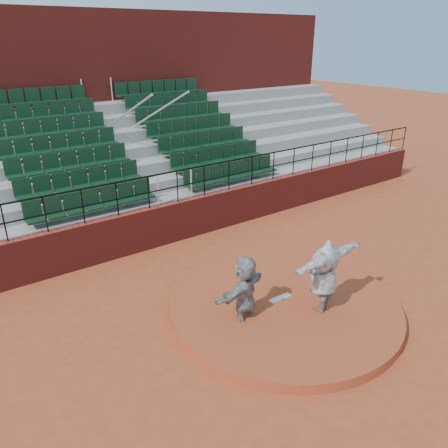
{
  "coord_description": "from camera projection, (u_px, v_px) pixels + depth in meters",
  "views": [
    {
      "loc": [
        -6.37,
        -6.38,
        6.13
      ],
      "look_at": [
        0.0,
        2.5,
        1.4
      ],
      "focal_mm": 35.0,
      "sensor_mm": 36.0,
      "label": 1
    }
  ],
  "objects": [
    {
      "name": "fielder",
      "position": [
        245.0,
        292.0,
        9.7
      ],
      "size": [
        1.72,
        0.96,
        1.76
      ],
      "primitive_type": "imported",
      "rotation": [
        0.0,
        0.0,
        3.43
      ],
      "color": "black",
      "rests_on": "ground"
    },
    {
      "name": "press_box_facade",
      "position": [
        86.0,
        101.0,
        18.59
      ],
      "size": [
        24.0,
        3.0,
        7.1
      ],
      "primitive_type": "cube",
      "color": "maroon",
      "rests_on": "ground"
    },
    {
      "name": "ground",
      "position": [
        284.0,
        310.0,
        10.6
      ],
      "size": [
        90.0,
        90.0,
        0.0
      ],
      "primitive_type": "plane",
      "color": "#9F4424",
      "rests_on": "ground"
    },
    {
      "name": "wall_railing",
      "position": [
        177.0,
        179.0,
        13.53
      ],
      "size": [
        24.04,
        0.05,
        1.03
      ],
      "color": "black",
      "rests_on": "boundary_wall"
    },
    {
      "name": "seating_deck",
      "position": [
        129.0,
        170.0,
        16.47
      ],
      "size": [
        24.0,
        5.97,
        4.63
      ],
      "color": "gray",
      "rests_on": "ground"
    },
    {
      "name": "pitcher",
      "position": [
        324.0,
        276.0,
        9.84
      ],
      "size": [
        2.25,
        0.77,
        1.8
      ],
      "primitive_type": "imported",
      "rotation": [
        0.0,
        0.0,
        3.22
      ],
      "color": "black",
      "rests_on": "pitchers_mound"
    },
    {
      "name": "pitchers_mound",
      "position": [
        284.0,
        306.0,
        10.55
      ],
      "size": [
        5.5,
        5.5,
        0.25
      ],
      "primitive_type": "cylinder",
      "color": "#A14224",
      "rests_on": "ground"
    },
    {
      "name": "boundary_wall",
      "position": [
        179.0,
        220.0,
        14.07
      ],
      "size": [
        24.0,
        0.3,
        1.3
      ],
      "primitive_type": "cube",
      "color": "maroon",
      "rests_on": "ground"
    },
    {
      "name": "pitching_rubber",
      "position": [
        280.0,
        298.0,
        10.61
      ],
      "size": [
        0.6,
        0.15,
        0.03
      ],
      "primitive_type": "cube",
      "color": "white",
      "rests_on": "pitchers_mound"
    }
  ]
}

